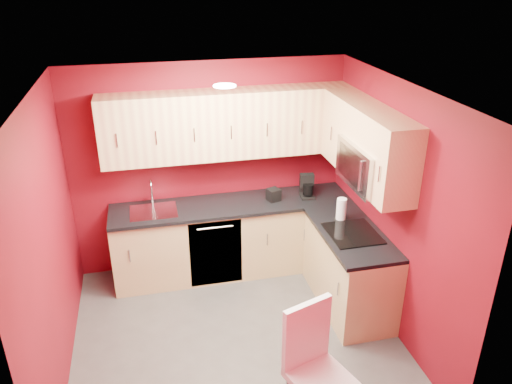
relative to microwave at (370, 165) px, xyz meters
name	(u,v)px	position (x,y,z in m)	size (l,w,h in m)	color
floor	(236,335)	(-1.39, -0.20, -1.66)	(3.20, 3.20, 0.00)	#4C4947
ceiling	(231,92)	(-1.39, -0.20, 0.84)	(3.20, 3.20, 0.00)	white
wall_back	(210,168)	(-1.39, 1.30, -0.41)	(3.20, 3.20, 0.00)	maroon
wall_front	(277,336)	(-1.39, -1.70, -0.41)	(3.20, 3.20, 0.00)	maroon
wall_left	(49,248)	(-2.99, -0.20, -0.41)	(3.00, 3.00, 0.00)	maroon
wall_right	(394,210)	(0.21, -0.20, -0.41)	(3.00, 3.00, 0.00)	maroon
base_cabinets_back	(233,238)	(-1.19, 1.00, -1.22)	(2.80, 0.60, 0.87)	#D8BD7B
base_cabinets_right	(349,270)	(-0.09, 0.05, -1.22)	(0.60, 1.30, 0.87)	#D8BD7B
countertop_back	(232,205)	(-1.19, 0.99, -0.77)	(2.80, 0.63, 0.04)	black
countertop_right	(351,234)	(-0.11, 0.04, -0.77)	(0.63, 1.27, 0.04)	black
upper_cabinets_back	(228,124)	(-1.19, 1.13, 0.17)	(2.80, 0.35, 0.75)	#E8C783
upper_cabinets_right	(364,135)	(0.03, 0.24, 0.23)	(0.35, 1.55, 0.75)	#E8C783
microwave	(370,165)	(0.00, 0.00, 0.00)	(0.42, 0.76, 0.42)	silver
cooktop	(353,233)	(-0.11, 0.00, -0.74)	(0.50, 0.55, 0.01)	black
sink	(153,208)	(-2.09, 1.00, -0.72)	(0.52, 0.42, 0.35)	silver
dishwasher_front	(216,253)	(-1.44, 0.71, -1.22)	(0.60, 0.02, 0.82)	black
downlight	(225,86)	(-1.39, 0.10, 0.82)	(0.20, 0.20, 0.01)	white
coffee_maker	(308,187)	(-0.29, 0.95, -0.61)	(0.16, 0.22, 0.27)	black
napkin_holder	(273,195)	(-0.70, 0.96, -0.68)	(0.13, 0.13, 0.14)	black
paper_towel	(341,209)	(-0.12, 0.32, -0.63)	(0.14, 0.14, 0.25)	silver
dining_chair	(321,373)	(-0.95, -1.40, -1.12)	(0.44, 0.46, 1.09)	white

